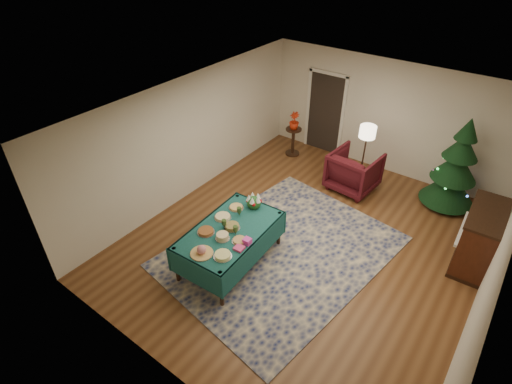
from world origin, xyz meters
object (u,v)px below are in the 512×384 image
Objects in this scene: gift_box at (247,241)px; piano at (478,238)px; armchair at (354,169)px; buffet_table at (230,236)px; floor_lamp at (367,135)px; potted_plant at (294,124)px; side_table at (293,142)px; christmas_tree at (456,168)px.

piano is (3.08, 2.74, -0.26)m from gift_box.
buffet_table is at bearing 83.06° from armchair.
floor_lamp reaches higher than gift_box.
gift_box is at bearing -67.73° from potted_plant.
gift_box is 3.66m from armchair.
floor_lamp is at bearing -7.14° from side_table.
christmas_tree reaches higher than armchair.
floor_lamp reaches higher than potted_plant.
side_table is at bearing 172.86° from floor_lamp.
gift_box reaches higher than buffet_table.
floor_lamp is 2.24m from side_table.
piano is at bearing -23.39° from floor_lamp.
armchair is 2.28× the size of potted_plant.
side_table is 5.01m from piano.
piano is at bearing 41.67° from gift_box.
christmas_tree is at bearing 1.87° from potted_plant.
armchair is at bearing -15.45° from side_table.
potted_plant is at bearing 106.98° from buffet_table.
gift_box is 4.13m from piano.
christmas_tree is (3.90, 0.13, 0.56)m from side_table.
piano reaches higher than gift_box.
floor_lamp reaches higher than piano.
gift_box is 0.12× the size of armchair.
buffet_table is 4.52× the size of potted_plant.
potted_plant is at bearing 163.19° from piano.
gift_box is 0.27× the size of potted_plant.
side_table is (-1.71, 4.18, -0.46)m from gift_box.
gift_box is 0.06× the size of christmas_tree.
christmas_tree reaches higher than potted_plant.
piano is (2.81, -0.90, 0.05)m from armchair.
potted_plant is 0.22× the size of christmas_tree.
gift_box is 4.54m from side_table.
buffet_table is 1.98× the size of armchair.
buffet_table is at bearing -101.65° from floor_lamp.
armchair is (0.27, 3.64, -0.31)m from gift_box.
piano is (0.89, -1.57, -0.36)m from christmas_tree.
armchair is at bearing 162.25° from piano.
buffet_table is 4.42m from piano.
potted_plant is at bearing 0.00° from side_table.
side_table is at bearing 180.00° from potted_plant.
piano is (4.79, -1.45, 0.20)m from side_table.
floor_lamp is at bearing 78.35° from buffet_table.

